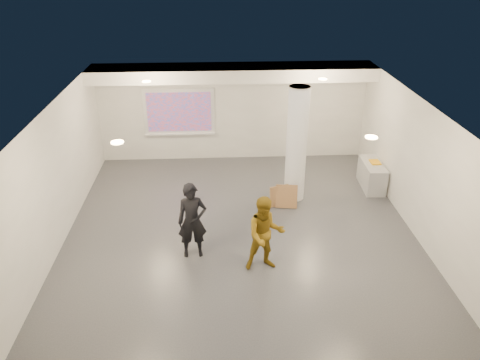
{
  "coord_description": "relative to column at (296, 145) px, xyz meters",
  "views": [
    {
      "loc": [
        -0.51,
        -9.01,
        5.97
      ],
      "look_at": [
        0.0,
        0.4,
        1.25
      ],
      "focal_mm": 35.0,
      "sensor_mm": 36.0,
      "label": 1
    }
  ],
  "objects": [
    {
      "name": "floor",
      "position": [
        -1.5,
        -1.8,
        -1.5
      ],
      "size": [
        8.0,
        9.0,
        0.01
      ],
      "primitive_type": "cube",
      "color": "#393A40",
      "rests_on": "ground"
    },
    {
      "name": "ceiling",
      "position": [
        -1.5,
        -1.8,
        1.5
      ],
      "size": [
        8.0,
        9.0,
        0.01
      ],
      "primitive_type": "cube",
      "color": "white",
      "rests_on": "floor"
    },
    {
      "name": "wall_back",
      "position": [
        -1.5,
        2.7,
        0.0
      ],
      "size": [
        8.0,
        0.01,
        3.0
      ],
      "primitive_type": "cube",
      "color": "silver",
      "rests_on": "floor"
    },
    {
      "name": "wall_front",
      "position": [
        -1.5,
        -6.3,
        0.0
      ],
      "size": [
        8.0,
        0.01,
        3.0
      ],
      "primitive_type": "cube",
      "color": "silver",
      "rests_on": "floor"
    },
    {
      "name": "wall_left",
      "position": [
        -5.5,
        -1.8,
        0.0
      ],
      "size": [
        0.01,
        9.0,
        3.0
      ],
      "primitive_type": "cube",
      "color": "silver",
      "rests_on": "floor"
    },
    {
      "name": "wall_right",
      "position": [
        2.5,
        -1.8,
        0.0
      ],
      "size": [
        0.01,
        9.0,
        3.0
      ],
      "primitive_type": "cube",
      "color": "silver",
      "rests_on": "floor"
    },
    {
      "name": "soffit_band",
      "position": [
        -1.5,
        2.15,
        1.32
      ],
      "size": [
        8.0,
        1.1,
        0.36
      ],
      "primitive_type": "cube",
      "color": "white",
      "rests_on": "ceiling"
    },
    {
      "name": "downlight_nw",
      "position": [
        -3.7,
        0.7,
        1.48
      ],
      "size": [
        0.22,
        0.22,
        0.02
      ],
      "primitive_type": "cylinder",
      "color": "#FFCD82",
      "rests_on": "ceiling"
    },
    {
      "name": "downlight_ne",
      "position": [
        0.7,
        0.7,
        1.48
      ],
      "size": [
        0.22,
        0.22,
        0.02
      ],
      "primitive_type": "cylinder",
      "color": "#FFCD82",
      "rests_on": "ceiling"
    },
    {
      "name": "downlight_sw",
      "position": [
        -3.7,
        -3.3,
        1.48
      ],
      "size": [
        0.22,
        0.22,
        0.02
      ],
      "primitive_type": "cylinder",
      "color": "#FFCD82",
      "rests_on": "ceiling"
    },
    {
      "name": "downlight_se",
      "position": [
        0.7,
        -3.3,
        1.48
      ],
      "size": [
        0.22,
        0.22,
        0.02
      ],
      "primitive_type": "cylinder",
      "color": "#FFCD82",
      "rests_on": "ceiling"
    },
    {
      "name": "column",
      "position": [
        0.0,
        0.0,
        0.0
      ],
      "size": [
        0.52,
        0.52,
        3.0
      ],
      "primitive_type": "cylinder",
      "color": "white",
      "rests_on": "floor"
    },
    {
      "name": "projection_screen",
      "position": [
        -3.1,
        2.65,
        0.03
      ],
      "size": [
        2.1,
        0.13,
        1.42
      ],
      "color": "white",
      "rests_on": "wall_back"
    },
    {
      "name": "credenza",
      "position": [
        2.22,
        0.47,
        -1.14
      ],
      "size": [
        0.56,
        1.25,
        0.71
      ],
      "primitive_type": "cube",
      "rotation": [
        0.0,
        0.0,
        -0.04
      ],
      "color": "#96999B",
      "rests_on": "floor"
    },
    {
      "name": "postit_pad",
      "position": [
        2.28,
        0.52,
        -0.77
      ],
      "size": [
        0.25,
        0.34,
        0.03
      ],
      "primitive_type": "cube",
      "rotation": [
        0.0,
        0.0,
        0.01
      ],
      "color": "#F9AD13",
      "rests_on": "credenza"
    },
    {
      "name": "cardboard_back",
      "position": [
        -0.45,
        -0.42,
        -1.22
      ],
      "size": [
        0.51,
        0.25,
        0.55
      ],
      "primitive_type": "cube",
      "rotation": [
        -0.09,
        0.0,
        0.31
      ],
      "color": "brown",
      "rests_on": "floor"
    },
    {
      "name": "cardboard_front",
      "position": [
        -0.27,
        -0.49,
        -1.21
      ],
      "size": [
        0.57,
        0.3,
        0.59
      ],
      "primitive_type": "cube",
      "rotation": [
        -0.3,
        0.0,
        -0.14
      ],
      "color": "brown",
      "rests_on": "floor"
    },
    {
      "name": "woman",
      "position": [
        -2.55,
        -2.44,
        -0.66
      ],
      "size": [
        0.65,
        0.47,
        1.68
      ],
      "primitive_type": "imported",
      "rotation": [
        0.0,
        0.0,
        0.11
      ],
      "color": "black",
      "rests_on": "floor"
    },
    {
      "name": "man",
      "position": [
        -1.08,
        -2.97,
        -0.69
      ],
      "size": [
        0.85,
        0.69,
        1.63
      ],
      "primitive_type": "imported",
      "rotation": [
        0.0,
        0.0,
        0.1
      ],
      "color": "#896615",
      "rests_on": "floor"
    }
  ]
}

